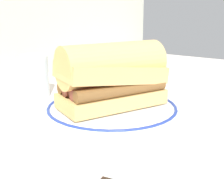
% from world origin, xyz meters
% --- Properties ---
extents(ground_plane, '(1.50, 1.50, 0.00)m').
position_xyz_m(ground_plane, '(0.00, 0.00, 0.00)').
color(ground_plane, beige).
extents(plate, '(0.26, 0.26, 0.01)m').
position_xyz_m(plate, '(0.01, 0.01, 0.01)').
color(plate, white).
rests_on(plate, ground_plane).
extents(sausage_sandwich, '(0.21, 0.16, 0.12)m').
position_xyz_m(sausage_sandwich, '(0.01, 0.01, 0.07)').
color(sausage_sandwich, tan).
rests_on(sausage_sandwich, plate).
extents(drinking_glass, '(0.06, 0.06, 0.09)m').
position_xyz_m(drinking_glass, '(0.00, 0.22, 0.04)').
color(drinking_glass, silver).
rests_on(drinking_glass, ground_plane).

